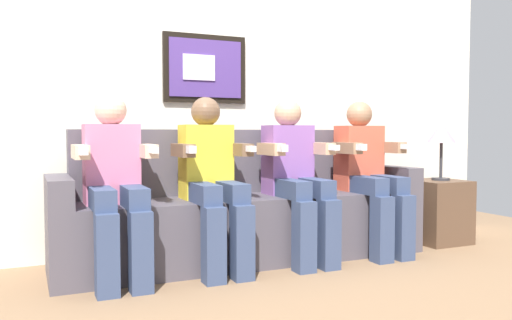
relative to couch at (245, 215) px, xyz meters
The scene contains 9 objects.
ground_plane 0.45m from the couch, 90.00° to the right, with size 6.44×6.44×0.00m, color #8C6B4C.
back_wall_assembly 1.08m from the couch, 90.50° to the left, with size 4.96×0.10×2.60m.
couch is the anchor object (origin of this frame).
person_leftmost 0.97m from the couch, 169.40° to the right, with size 0.46×0.56×1.11m.
person_left_center 0.45m from the couch, 150.69° to the right, with size 0.46×0.56×1.11m.
person_right_center 0.45m from the couch, 29.32° to the right, with size 0.46×0.56×1.11m.
person_rightmost 0.97m from the couch, 10.60° to the right, with size 0.46×0.56×1.11m.
side_table_right 1.63m from the couch, ahead, with size 0.40×0.40×0.50m.
table_lamp 1.74m from the couch, ahead, with size 0.22×0.22×0.46m.
Camera 1 is at (-1.38, -2.94, 0.88)m, focal length 36.36 mm.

